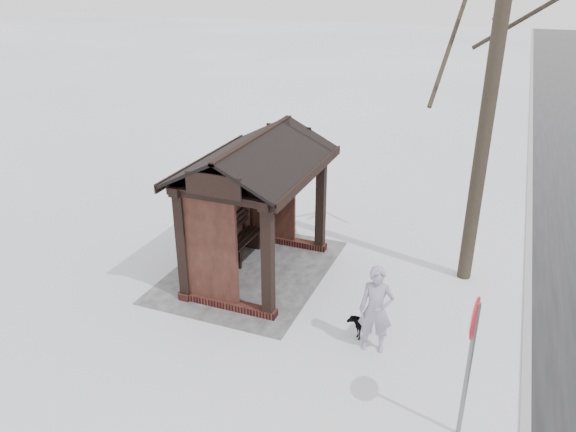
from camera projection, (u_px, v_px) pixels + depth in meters
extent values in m
plane|color=white|center=(259.00, 272.00, 12.32)|extent=(120.00, 120.00, 0.00)
cube|color=gray|center=(527.00, 326.00, 10.45)|extent=(120.00, 0.15, 0.06)
cube|color=gray|center=(250.00, 270.00, 12.39)|extent=(4.20, 3.20, 0.02)
cube|color=#351413|center=(222.00, 262.00, 12.59)|extent=(3.30, 0.22, 0.16)
cube|color=#351413|center=(284.00, 241.00, 13.56)|extent=(0.22, 2.10, 0.16)
cube|color=#351413|center=(227.00, 304.00, 11.02)|extent=(0.22, 2.10, 0.16)
cube|color=black|center=(321.00, 205.00, 12.82)|extent=(0.20, 0.20, 2.30)
cube|color=black|center=(268.00, 264.00, 10.28)|extent=(0.20, 0.20, 2.30)
cube|color=black|center=(250.00, 195.00, 13.43)|extent=(0.20, 0.20, 2.30)
cube|color=black|center=(183.00, 248.00, 10.89)|extent=(0.20, 0.20, 2.30)
cube|color=black|center=(220.00, 215.00, 12.13)|extent=(2.80, 0.08, 2.14)
cube|color=black|center=(272.00, 195.00, 13.20)|extent=(0.08, 1.17, 2.14)
cube|color=black|center=(209.00, 249.00, 10.66)|extent=(0.08, 1.17, 2.14)
cube|color=black|center=(298.00, 176.00, 11.06)|extent=(3.40, 0.20, 0.18)
cube|color=black|center=(217.00, 165.00, 11.67)|extent=(3.40, 0.20, 0.18)
cylinder|color=black|center=(493.00, 76.00, 10.43)|extent=(0.29, 0.29, 8.55)
imported|color=#948AA2|center=(376.00, 310.00, 9.54)|extent=(0.47, 0.64, 1.61)
imported|color=black|center=(361.00, 321.00, 10.17)|extent=(0.65, 0.40, 0.51)
cylinder|color=slate|center=(468.00, 372.00, 7.62)|extent=(0.07, 0.07, 2.21)
cylinder|color=red|center=(475.00, 318.00, 7.28)|extent=(0.58, 0.07, 0.58)
cylinder|color=white|center=(473.00, 318.00, 7.28)|extent=(0.44, 0.06, 0.44)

